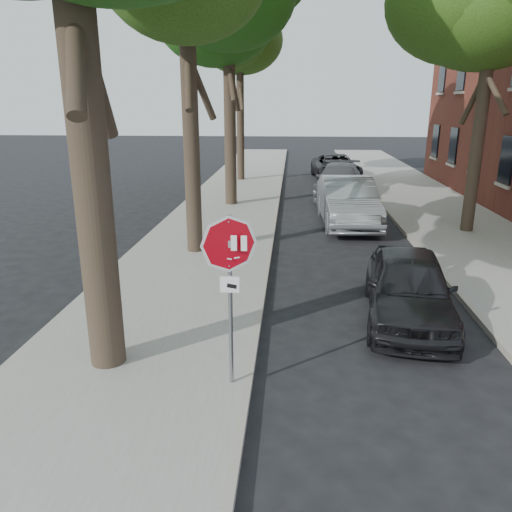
{
  "coord_description": "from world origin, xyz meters",
  "views": [
    {
      "loc": [
        0.16,
        -6.66,
        4.2
      ],
      "look_at": [
        -0.35,
        0.29,
        2.05
      ],
      "focal_mm": 35.0,
      "sensor_mm": 36.0,
      "label": 1
    }
  ],
  "objects_px": {
    "stop_sign": "(230,269)",
    "car_d": "(336,167)",
    "tree_far": "(240,42)",
    "car_b": "(347,202)",
    "car_a": "(409,287)",
    "car_c": "(339,181)"
  },
  "relations": [
    {
      "from": "stop_sign",
      "to": "car_d",
      "type": "height_order",
      "value": "stop_sign"
    },
    {
      "from": "tree_far",
      "to": "car_d",
      "type": "xyz_separation_m",
      "value": [
        5.32,
        0.87,
        -6.51
      ]
    },
    {
      "from": "tree_far",
      "to": "car_d",
      "type": "height_order",
      "value": "tree_far"
    },
    {
      "from": "stop_sign",
      "to": "car_d",
      "type": "relative_size",
      "value": 0.51
    },
    {
      "from": "tree_far",
      "to": "car_b",
      "type": "relative_size",
      "value": 1.84
    },
    {
      "from": "tree_far",
      "to": "car_a",
      "type": "relative_size",
      "value": 2.29
    },
    {
      "from": "tree_far",
      "to": "car_c",
      "type": "bearing_deg",
      "value": -41.83
    },
    {
      "from": "tree_far",
      "to": "car_d",
      "type": "bearing_deg",
      "value": 9.33
    },
    {
      "from": "car_a",
      "to": "car_c",
      "type": "height_order",
      "value": "car_c"
    },
    {
      "from": "stop_sign",
      "to": "car_a",
      "type": "xyz_separation_m",
      "value": [
        3.22,
        2.84,
        -1.25
      ]
    },
    {
      "from": "stop_sign",
      "to": "tree_far",
      "type": "xyz_separation_m",
      "value": [
        -2.02,
        21.14,
        5.26
      ]
    },
    {
      "from": "car_a",
      "to": "car_b",
      "type": "relative_size",
      "value": 0.8
    },
    {
      "from": "car_a",
      "to": "tree_far",
      "type": "bearing_deg",
      "value": 113.13
    },
    {
      "from": "stop_sign",
      "to": "car_d",
      "type": "bearing_deg",
      "value": 81.47
    },
    {
      "from": "car_c",
      "to": "car_b",
      "type": "bearing_deg",
      "value": -84.51
    },
    {
      "from": "stop_sign",
      "to": "car_d",
      "type": "xyz_separation_m",
      "value": [
        3.3,
        22.01,
        -1.24
      ]
    },
    {
      "from": "tree_far",
      "to": "car_b",
      "type": "height_order",
      "value": "tree_far"
    },
    {
      "from": "tree_far",
      "to": "car_a",
      "type": "bearing_deg",
      "value": -74.03
    },
    {
      "from": "car_c",
      "to": "stop_sign",
      "type": "bearing_deg",
      "value": -92.77
    },
    {
      "from": "stop_sign",
      "to": "tree_far",
      "type": "distance_m",
      "value": 21.88
    },
    {
      "from": "stop_sign",
      "to": "tree_far",
      "type": "relative_size",
      "value": 0.28
    },
    {
      "from": "car_d",
      "to": "car_c",
      "type": "bearing_deg",
      "value": -97.54
    }
  ]
}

